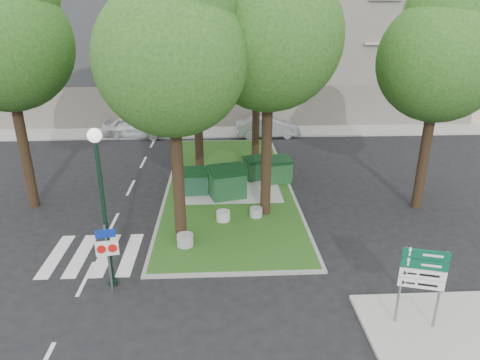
{
  "coord_description": "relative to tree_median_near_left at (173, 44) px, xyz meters",
  "views": [
    {
      "loc": [
        0.05,
        -12.37,
        8.28
      ],
      "look_at": [
        0.86,
        3.69,
        2.0
      ],
      "focal_mm": 32.0,
      "sensor_mm": 36.0,
      "label": 1
    }
  ],
  "objects": [
    {
      "name": "tree_median_near_left",
      "position": [
        0.0,
        0.0,
        0.0
      ],
      "size": [
        5.2,
        5.2,
        10.53
      ],
      "color": "black",
      "rests_on": "ground"
    },
    {
      "name": "car_white",
      "position": [
        -4.49,
        15.05,
        -6.55
      ],
      "size": [
        4.71,
        2.36,
        1.54
      ],
      "primitive_type": "imported",
      "rotation": [
        0.0,
        0.0,
        1.45
      ],
      "color": "silver",
      "rests_on": "ground"
    },
    {
      "name": "apartment_building",
      "position": [
        1.41,
        23.44,
        0.68
      ],
      "size": [
        41.0,
        12.0,
        16.0
      ],
      "primitive_type": "cube",
      "color": "#BDAC8E",
      "rests_on": "ground"
    },
    {
      "name": "median_island",
      "position": [
        1.91,
        5.44,
        -7.26
      ],
      "size": [
        6.0,
        16.0,
        0.12
      ],
      "primitive_type": "cube",
      "color": "#284C15",
      "rests_on": "ground"
    },
    {
      "name": "bollard_right",
      "position": [
        2.98,
        1.6,
        -7.0
      ],
      "size": [
        0.54,
        0.54,
        0.39
      ],
      "primitive_type": "cylinder",
      "color": "gray",
      "rests_on": "median_island"
    },
    {
      "name": "tree_street_right",
      "position": [
        10.5,
        2.5,
        -0.33
      ],
      "size": [
        5.0,
        5.0,
        10.06
      ],
      "color": "black",
      "rests_on": "ground"
    },
    {
      "name": "bollard_left",
      "position": [
        0.11,
        -0.72,
        -6.98
      ],
      "size": [
        0.62,
        0.62,
        0.44
      ],
      "primitive_type": "cylinder",
      "color": "gray",
      "rests_on": "median_island"
    },
    {
      "name": "dumpster_c",
      "position": [
        3.41,
        6.16,
        -6.62
      ],
      "size": [
        1.53,
        1.31,
        1.2
      ],
      "rotation": [
        0.0,
        0.0,
        0.38
      ],
      "color": "#0F3416",
      "rests_on": "median_island"
    },
    {
      "name": "tree_median_far",
      "position": [
        3.7,
        9.5,
        1.0
      ],
      "size": [
        5.8,
        5.8,
        11.93
      ],
      "color": "black",
      "rests_on": "ground"
    },
    {
      "name": "street_lamp",
      "position": [
        -2.09,
        -2.95,
        -4.01
      ],
      "size": [
        0.42,
        0.42,
        5.25
      ],
      "color": "black",
      "rests_on": "ground"
    },
    {
      "name": "zebra_crossing",
      "position": [
        -2.34,
        -1.06,
        -7.31
      ],
      "size": [
        5.0,
        3.0,
        0.01
      ],
      "primitive_type": "cube",
      "color": "silver",
      "rests_on": "ground"
    },
    {
      "name": "sidewalk_corner",
      "position": [
        7.91,
        -6.06,
        -7.26
      ],
      "size": [
        5.0,
        4.0,
        0.12
      ],
      "primitive_type": "cube",
      "color": "#999993",
      "rests_on": "ground"
    },
    {
      "name": "tree_median_near_right",
      "position": [
        3.5,
        2.0,
        0.67
      ],
      "size": [
        5.6,
        5.6,
        11.46
      ],
      "color": "black",
      "rests_on": "ground"
    },
    {
      "name": "litter_bin",
      "position": [
        4.61,
        5.69,
        -6.88
      ],
      "size": [
        0.36,
        0.36,
        0.63
      ],
      "primitive_type": "cylinder",
      "color": "gold",
      "rests_on": "median_island"
    },
    {
      "name": "dumpster_d",
      "position": [
        4.41,
        5.66,
        -6.56
      ],
      "size": [
        1.6,
        1.27,
        1.32
      ],
      "rotation": [
        0.0,
        0.0,
        0.21
      ],
      "color": "#133F18",
      "rests_on": "median_island"
    },
    {
      "name": "median_kerb",
      "position": [
        1.91,
        5.44,
        -7.27
      ],
      "size": [
        6.3,
        16.3,
        0.1
      ],
      "primitive_type": "cube",
      "color": "gray",
      "rests_on": "ground"
    },
    {
      "name": "dumpster_b",
      "position": [
        1.81,
        3.77,
        -6.46
      ],
      "size": [
        1.9,
        1.56,
        1.53
      ],
      "rotation": [
        0.0,
        0.0,
        0.28
      ],
      "color": "#113B1C",
      "rests_on": "median_island"
    },
    {
      "name": "ground",
      "position": [
        1.41,
        -2.56,
        -7.32
      ],
      "size": [
        120.0,
        120.0,
        0.0
      ],
      "primitive_type": "plane",
      "color": "black",
      "rests_on": "ground"
    },
    {
      "name": "tree_median_mid",
      "position": [
        0.5,
        6.5,
        -0.34
      ],
      "size": [
        4.8,
        4.8,
        9.99
      ],
      "color": "black",
      "rests_on": "ground"
    },
    {
      "name": "tree_street_left",
      "position": [
        -7.0,
        3.5,
        0.33
      ],
      "size": [
        5.4,
        5.4,
        11.0
      ],
      "color": "black",
      "rests_on": "ground"
    },
    {
      "name": "bollard_mid",
      "position": [
        1.57,
        1.3,
        -6.99
      ],
      "size": [
        0.58,
        0.58,
        0.42
      ],
      "primitive_type": "cylinder",
      "color": "#AAAAA5",
      "rests_on": "median_island"
    },
    {
      "name": "dumpster_a",
      "position": [
        0.21,
        4.34,
        -6.61
      ],
      "size": [
        1.38,
        1.0,
        1.23
      ],
      "rotation": [
        0.0,
        0.0,
        0.06
      ],
      "color": "#0D321D",
      "rests_on": "median_island"
    },
    {
      "name": "car_silver",
      "position": [
        4.91,
        14.68,
        -6.56
      ],
      "size": [
        4.66,
        1.88,
        1.51
      ],
      "primitive_type": "imported",
      "rotation": [
        0.0,
        0.0,
        1.63
      ],
      "color": "#97999F",
      "rests_on": "ground"
    },
    {
      "name": "traffic_sign_pole",
      "position": [
        -2.06,
        -3.22,
        -5.83
      ],
      "size": [
        0.69,
        0.15,
        2.32
      ],
      "rotation": [
        0.0,
        0.0,
        0.16
      ],
      "color": "slate",
      "rests_on": "ground"
    },
    {
      "name": "building_sidewalk",
      "position": [
        1.41,
        15.94,
        -7.26
      ],
      "size": [
        42.0,
        3.0,
        0.12
      ],
      "primitive_type": "cube",
      "color": "#999993",
      "rests_on": "ground"
    },
    {
      "name": "directional_sign",
      "position": [
        6.85,
        -5.44,
        -5.6
      ],
      "size": [
        1.16,
        0.37,
        2.4
      ],
      "rotation": [
        0.0,
        0.0,
        -0.28
      ],
      "color": "slate",
      "rests_on": "sidewalk_corner"
    }
  ]
}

